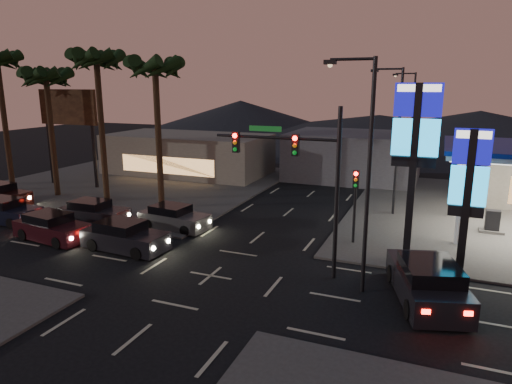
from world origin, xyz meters
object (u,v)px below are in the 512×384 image
at_px(pylon_sign_tall, 415,138).
at_px(traffic_signal_mast, 300,166).
at_px(car_lane_a_mid, 52,228).
at_px(car_lane_a_rear, 5,211).
at_px(car_lane_a_front, 125,237).
at_px(car_lane_b_front, 174,218).
at_px(car_lane_b_mid, 93,213).
at_px(suv_station, 427,282).
at_px(pylon_sign_short, 469,180).

height_order(pylon_sign_tall, traffic_signal_mast, pylon_sign_tall).
xyz_separation_m(car_lane_a_mid, car_lane_a_rear, (-5.63, 1.54, -0.00)).
distance_m(pylon_sign_tall, car_lane_a_front, 16.13).
height_order(car_lane_b_front, car_lane_b_mid, car_lane_b_mid).
relative_size(traffic_signal_mast, suv_station, 1.36).
distance_m(car_lane_a_front, car_lane_b_front, 4.31).
height_order(traffic_signal_mast, suv_station, traffic_signal_mast).
relative_size(pylon_sign_tall, suv_station, 1.53).
xyz_separation_m(traffic_signal_mast, car_lane_a_front, (-9.80, -0.58, -4.48)).
height_order(traffic_signal_mast, car_lane_b_mid, traffic_signal_mast).
bearing_deg(suv_station, car_lane_a_mid, 179.76).
height_order(car_lane_a_front, car_lane_a_mid, car_lane_a_front).
relative_size(traffic_signal_mast, car_lane_a_rear, 1.64).
bearing_deg(car_lane_a_mid, pylon_sign_short, 8.55).
bearing_deg(car_lane_a_mid, car_lane_b_mid, 90.82).
distance_m(pylon_sign_tall, traffic_signal_mast, 6.02).
distance_m(car_lane_b_front, suv_station, 15.88).
xyz_separation_m(traffic_signal_mast, suv_station, (5.88, -0.89, -4.38)).
relative_size(car_lane_b_front, car_lane_b_mid, 1.00).
distance_m(car_lane_a_front, car_lane_b_mid, 6.05).
bearing_deg(car_lane_b_front, car_lane_a_rear, -165.06).
relative_size(pylon_sign_tall, traffic_signal_mast, 1.12).
height_order(pylon_sign_short, car_lane_a_front, pylon_sign_short).
xyz_separation_m(car_lane_a_front, car_lane_a_mid, (-5.01, -0.22, -0.01)).
relative_size(pylon_sign_short, car_lane_a_rear, 1.44).
relative_size(car_lane_a_rear, car_lane_b_mid, 1.03).
height_order(traffic_signal_mast, car_lane_a_front, traffic_signal_mast).
bearing_deg(car_lane_a_mid, car_lane_b_front, 39.38).
distance_m(pylon_sign_short, car_lane_a_mid, 22.65).
bearing_deg(pylon_sign_tall, car_lane_b_front, 179.21).
bearing_deg(pylon_sign_short, pylon_sign_tall, 158.20).
height_order(pylon_sign_tall, car_lane_a_mid, pylon_sign_tall).
bearing_deg(pylon_sign_tall, suv_station, -75.55).
xyz_separation_m(car_lane_a_mid, suv_station, (20.70, -0.09, 0.12)).
relative_size(pylon_sign_tall, car_lane_a_mid, 1.80).
bearing_deg(car_lane_b_mid, car_lane_a_mid, -89.18).
distance_m(pylon_sign_short, car_lane_b_mid, 22.46).
bearing_deg(car_lane_b_mid, traffic_signal_mast, -10.42).
xyz_separation_m(car_lane_a_front, car_lane_b_front, (0.48, 4.28, -0.05)).
bearing_deg(car_lane_b_front, car_lane_a_mid, -140.62).
xyz_separation_m(traffic_signal_mast, car_lane_b_mid, (-14.87, 2.73, -4.52)).
xyz_separation_m(pylon_sign_tall, car_lane_a_mid, (-19.56, -4.32, -5.66)).
xyz_separation_m(car_lane_a_mid, car_lane_b_front, (5.49, 4.51, -0.03)).
xyz_separation_m(car_lane_a_front, suv_station, (15.68, -0.31, 0.11)).
height_order(car_lane_a_front, car_lane_a_rear, car_lane_a_front).
distance_m(pylon_sign_tall, car_lane_a_rear, 25.97).
bearing_deg(car_lane_a_rear, car_lane_b_front, 14.94).
bearing_deg(traffic_signal_mast, pylon_sign_short, 19.13).
bearing_deg(suv_station, pylon_sign_short, 68.14).
relative_size(car_lane_a_mid, car_lane_b_front, 1.05).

